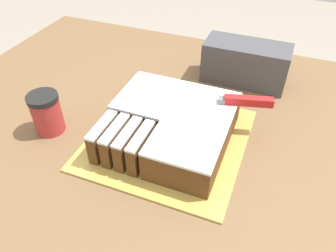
% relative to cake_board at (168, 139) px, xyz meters
% --- Properties ---
extents(countertop, '(1.40, 1.10, 0.89)m').
position_rel_cake_board_xyz_m(countertop, '(-0.07, 0.07, -0.45)').
color(countertop, brown).
rests_on(countertop, ground_plane).
extents(cake_board, '(0.40, 0.41, 0.01)m').
position_rel_cake_board_xyz_m(cake_board, '(0.00, 0.00, 0.00)').
color(cake_board, gold).
rests_on(cake_board, countertop).
extents(cake, '(0.31, 0.32, 0.09)m').
position_rel_cake_board_xyz_m(cake, '(0.01, 0.01, 0.05)').
color(cake, brown).
rests_on(cake, cake_board).
extents(knife, '(0.35, 0.11, 0.02)m').
position_rel_cake_board_xyz_m(knife, '(0.15, 0.10, 0.10)').
color(knife, silver).
rests_on(knife, cake).
extents(coffee_cup, '(0.08, 0.08, 0.12)m').
position_rel_cake_board_xyz_m(coffee_cup, '(-0.32, -0.08, 0.06)').
color(coffee_cup, '#B23333').
rests_on(coffee_cup, countertop).
extents(storage_box, '(0.27, 0.12, 0.13)m').
position_rel_cake_board_xyz_m(storage_box, '(0.13, 0.37, 0.06)').
color(storage_box, '#47474C').
rests_on(storage_box, countertop).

